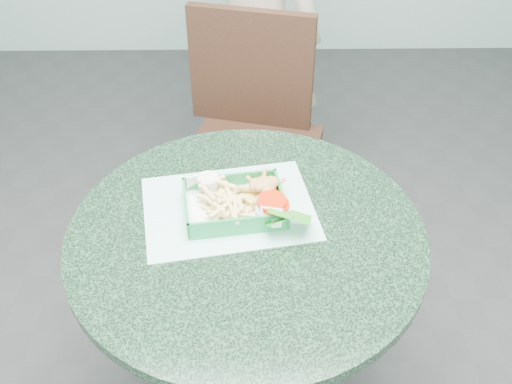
{
  "coord_description": "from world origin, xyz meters",
  "views": [
    {
      "loc": [
        0.01,
        -1.06,
        1.78
      ],
      "look_at": [
        0.03,
        0.1,
        0.81
      ],
      "focal_mm": 42.0,
      "sensor_mm": 36.0,
      "label": 1
    }
  ],
  "objects_px": {
    "cafe_table": "(247,283)",
    "diner_person": "(254,38)",
    "food_basket": "(234,213)",
    "crab_sandwich": "(265,197)",
    "dining_chair": "(251,124)",
    "sauce_ramekin": "(212,185)"
  },
  "relations": [
    {
      "from": "cafe_table",
      "to": "diner_person",
      "type": "xyz_separation_m",
      "value": [
        0.03,
        1.13,
        0.16
      ]
    },
    {
      "from": "food_basket",
      "to": "crab_sandwich",
      "type": "bearing_deg",
      "value": 15.93
    },
    {
      "from": "cafe_table",
      "to": "dining_chair",
      "type": "relative_size",
      "value": 0.95
    },
    {
      "from": "diner_person",
      "to": "food_basket",
      "type": "height_order",
      "value": "diner_person"
    },
    {
      "from": "cafe_table",
      "to": "crab_sandwich",
      "type": "bearing_deg",
      "value": 62.35
    },
    {
      "from": "diner_person",
      "to": "food_basket",
      "type": "xyz_separation_m",
      "value": [
        -0.06,
        -1.06,
        0.03
      ]
    },
    {
      "from": "food_basket",
      "to": "crab_sandwich",
      "type": "xyz_separation_m",
      "value": [
        0.08,
        0.02,
        0.03
      ]
    },
    {
      "from": "dining_chair",
      "to": "crab_sandwich",
      "type": "xyz_separation_m",
      "value": [
        0.03,
        -0.73,
        0.27
      ]
    },
    {
      "from": "food_basket",
      "to": "cafe_table",
      "type": "bearing_deg",
      "value": -67.0
    },
    {
      "from": "cafe_table",
      "to": "diner_person",
      "type": "height_order",
      "value": "diner_person"
    },
    {
      "from": "food_basket",
      "to": "sauce_ramekin",
      "type": "xyz_separation_m",
      "value": [
        -0.06,
        0.07,
        0.03
      ]
    },
    {
      "from": "diner_person",
      "to": "crab_sandwich",
      "type": "bearing_deg",
      "value": 108.26
    },
    {
      "from": "cafe_table",
      "to": "dining_chair",
      "type": "bearing_deg",
      "value": 88.8
    },
    {
      "from": "crab_sandwich",
      "to": "sauce_ramekin",
      "type": "xyz_separation_m",
      "value": [
        -0.14,
        0.05,
        0.0
      ]
    },
    {
      "from": "cafe_table",
      "to": "sauce_ramekin",
      "type": "distance_m",
      "value": 0.28
    },
    {
      "from": "dining_chair",
      "to": "crab_sandwich",
      "type": "height_order",
      "value": "dining_chair"
    },
    {
      "from": "diner_person",
      "to": "crab_sandwich",
      "type": "height_order",
      "value": "diner_person"
    },
    {
      "from": "diner_person",
      "to": "dining_chair",
      "type": "bearing_deg",
      "value": 104.75
    },
    {
      "from": "dining_chair",
      "to": "crab_sandwich",
      "type": "relative_size",
      "value": 8.61
    },
    {
      "from": "cafe_table",
      "to": "sauce_ramekin",
      "type": "relative_size",
      "value": 16.18
    },
    {
      "from": "cafe_table",
      "to": "sauce_ramekin",
      "type": "xyz_separation_m",
      "value": [
        -0.09,
        0.14,
        0.22
      ]
    },
    {
      "from": "diner_person",
      "to": "cafe_table",
      "type": "bearing_deg",
      "value": 105.7
    }
  ]
}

